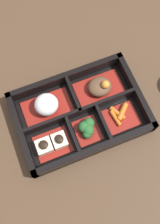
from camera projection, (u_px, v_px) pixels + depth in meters
name	position (u px, v px, depth m)	size (l,w,h in m)	color
ground_plane	(80.00, 115.00, 0.69)	(3.00, 3.00, 0.00)	#4C3523
bento_base	(80.00, 114.00, 0.68)	(0.32, 0.22, 0.01)	black
bento_rim	(80.00, 113.00, 0.67)	(0.32, 0.22, 0.05)	black
bowl_rice	(47.00, 105.00, 0.66)	(0.13, 0.08, 0.05)	maroon
bowl_stew	(100.00, 87.00, 0.69)	(0.13, 0.08, 0.05)	maroon
bowl_tofu	(52.00, 144.00, 0.64)	(0.09, 0.07, 0.04)	maroon
bowl_greens	(87.00, 129.00, 0.65)	(0.06, 0.07, 0.04)	maroon
bowl_carrots	(120.00, 116.00, 0.67)	(0.08, 0.07, 0.02)	maroon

